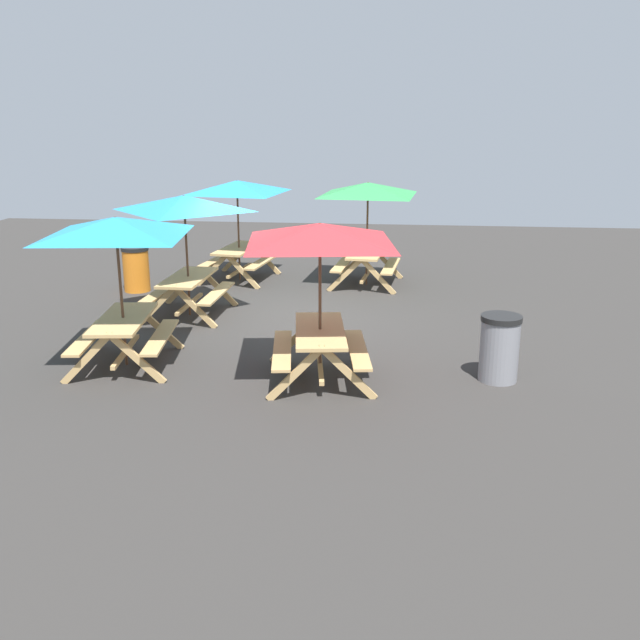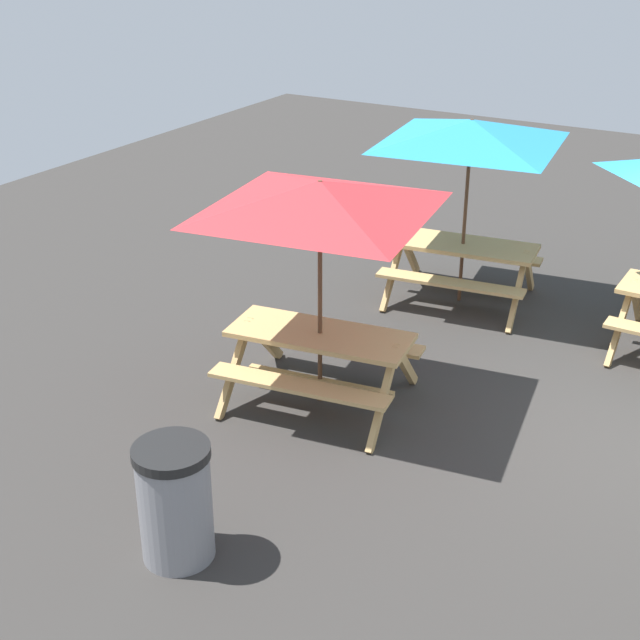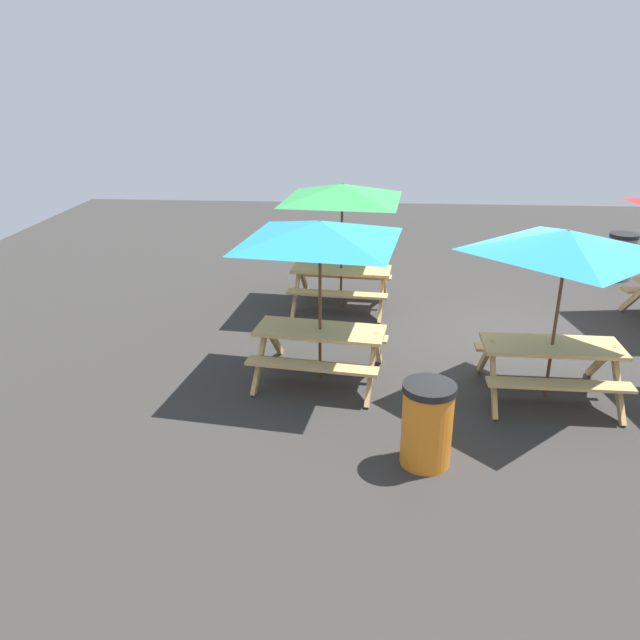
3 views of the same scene
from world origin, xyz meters
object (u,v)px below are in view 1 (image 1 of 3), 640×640
picnic_table_3 (368,197)px  trash_bin_orange (136,269)px  picnic_table_0 (117,238)px  picnic_table_1 (237,194)px  picnic_table_4 (185,212)px  trash_bin_gray (499,348)px  picnic_table_2 (320,245)px

picnic_table_3 → trash_bin_orange: (1.16, -4.97, -1.49)m
picnic_table_0 → picnic_table_3: bearing=141.9°
picnic_table_1 → picnic_table_3: (0.17, 2.97, 0.00)m
picnic_table_0 → picnic_table_4: size_ratio=1.20×
trash_bin_orange → picnic_table_3: bearing=103.1°
picnic_table_1 → picnic_table_4: bearing=2.3°
picnic_table_1 → trash_bin_orange: size_ratio=2.86×
picnic_table_4 → trash_bin_gray: size_ratio=2.38×
picnic_table_0 → picnic_table_2: (0.28, 3.06, 0.00)m
picnic_table_0 → picnic_table_4: bearing=169.2°
picnic_table_1 → trash_bin_orange: bearing=-48.5°
picnic_table_1 → picnic_table_2: same height
picnic_table_1 → picnic_table_3: bearing=94.5°
trash_bin_gray → trash_bin_orange: same height
picnic_table_2 → trash_bin_gray: size_ratio=2.86×
picnic_table_3 → picnic_table_4: bearing=-42.8°
picnic_table_3 → trash_bin_orange: bearing=-71.5°
picnic_table_0 → trash_bin_gray: 5.84m
picnic_table_2 → picnic_table_1: bearing=-165.7°
picnic_table_0 → trash_bin_orange: size_ratio=2.86×
picnic_table_3 → trash_bin_gray: 6.41m
picnic_table_1 → picnic_table_3: 2.98m
picnic_table_1 → picnic_table_2: (6.25, 2.58, 0.00)m
picnic_table_3 → trash_bin_orange: size_ratio=2.87×
trash_bin_gray → picnic_table_3: bearing=-159.4°
trash_bin_gray → trash_bin_orange: bearing=-123.2°
picnic_table_4 → trash_bin_orange: (-1.77, -1.70, -1.49)m
picnic_table_2 → picnic_table_4: same height
picnic_table_3 → picnic_table_1: bearing=-87.9°
picnic_table_3 → picnic_table_4: 4.39m
picnic_table_1 → trash_bin_gray: bearing=48.6°
picnic_table_2 → trash_bin_gray: bearing=87.1°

